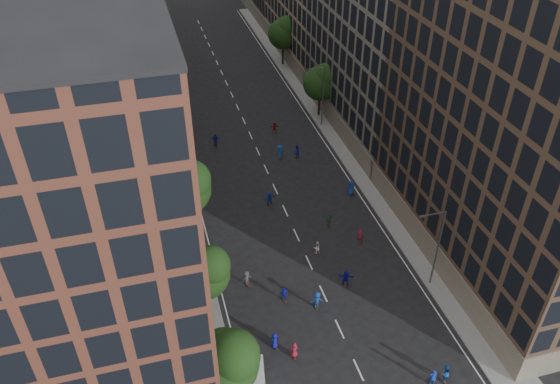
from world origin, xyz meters
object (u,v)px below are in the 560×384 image
Objects in this scene: skater_1 at (433,378)px; skater_2 at (445,373)px; skater_0 at (275,341)px; streetlamp_near at (436,244)px; streetlamp_far at (321,93)px.

skater_1 is 1.12m from skater_2.
streetlamp_near is at bearing 173.21° from skater_0.
skater_2 is (12.53, -6.93, 0.08)m from skater_0.
skater_0 is 0.98× the size of skater_1.
streetlamp_near is 5.02× the size of skater_2.
skater_2 reaches higher than skater_1.
skater_2 reaches higher than skater_0.
streetlamp_far is 40.17m from skater_0.
skater_1 is (11.42, -7.00, 0.02)m from skater_0.
streetlamp_far reaches higher than skater_2.
skater_1 is at bearing 130.27° from skater_0.
skater_0 is at bearing -37.69° from skater_2.
streetlamp_far is 5.02× the size of skater_2.
skater_0 is at bearing -12.94° from skater_1.
skater_2 is at bearing -95.30° from streetlamp_far.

